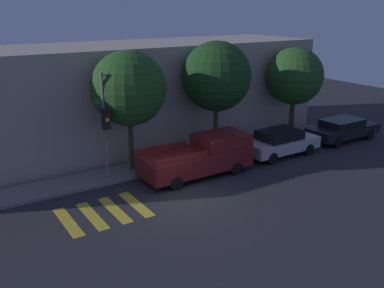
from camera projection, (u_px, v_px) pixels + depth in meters
ground_plane at (186, 200)px, 17.66m from camera, size 60.00×60.00×0.00m
sidewalk at (141, 169)px, 20.96m from camera, size 26.00×1.89×0.14m
building_row at (104, 98)px, 23.59m from camera, size 26.00×6.00×5.69m
crosswalk at (104, 213)px, 16.61m from camera, size 3.24×2.60×0.00m
traffic_light_pole at (112, 111)px, 18.48m from camera, size 1.97×0.56×5.04m
pickup_truck at (201, 156)px, 20.18m from camera, size 5.36×2.08×1.82m
sedan_near_corner at (280, 142)px, 22.86m from camera, size 4.27×1.86×1.41m
sedan_middle at (343, 129)px, 25.51m from camera, size 4.63×1.88×1.29m
tree_near_corner at (129, 89)px, 19.55m from camera, size 3.49×3.49×5.82m
tree_midblock at (217, 77)px, 22.07m from camera, size 3.63×3.63×6.02m
tree_far_end at (295, 76)px, 25.15m from camera, size 3.37×3.37×5.44m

